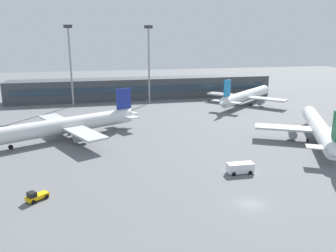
% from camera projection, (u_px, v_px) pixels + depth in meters
% --- Properties ---
extents(ground_plane, '(400.00, 400.00, 0.00)m').
position_uv_depth(ground_plane, '(183.00, 136.00, 91.07)').
color(ground_plane, slate).
extents(terminal_building, '(114.53, 12.13, 9.00)m').
position_uv_depth(terminal_building, '(145.00, 88.00, 147.68)').
color(terminal_building, '#3F4247').
rests_on(terminal_building, ground_plane).
extents(airplane_near, '(30.32, 41.77, 11.33)m').
position_uv_depth(airplane_near, '(319.00, 128.00, 85.96)').
color(airplane_near, white).
rests_on(airplane_near, ground_plane).
extents(airplane_mid, '(44.22, 31.95, 11.75)m').
position_uv_depth(airplane_mid, '(64.00, 126.00, 87.27)').
color(airplane_mid, silver).
rests_on(airplane_mid, ground_plane).
extents(airplane_far, '(37.76, 33.55, 11.55)m').
position_uv_depth(airplane_far, '(247.00, 96.00, 134.25)').
color(airplane_far, white).
rests_on(airplane_far, ground_plane).
extents(baggage_tug_yellow, '(3.74, 3.43, 1.75)m').
position_uv_depth(baggage_tug_yellow, '(36.00, 196.00, 54.37)').
color(baggage_tug_yellow, '#F2B20C').
rests_on(baggage_tug_yellow, ground_plane).
extents(service_van_white, '(5.27, 2.47, 2.08)m').
position_uv_depth(service_van_white, '(240.00, 168.00, 65.46)').
color(service_van_white, white).
rests_on(service_van_white, ground_plane).
extents(floodlight_tower_west, '(3.20, 0.80, 30.75)m').
position_uv_depth(floodlight_tower_west, '(70.00, 61.00, 127.12)').
color(floodlight_tower_west, gray).
rests_on(floodlight_tower_west, ground_plane).
extents(floodlight_tower_east, '(3.20, 0.80, 30.75)m').
position_uv_depth(floodlight_tower_east, '(149.00, 60.00, 132.70)').
color(floodlight_tower_east, gray).
rests_on(floodlight_tower_east, ground_plane).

